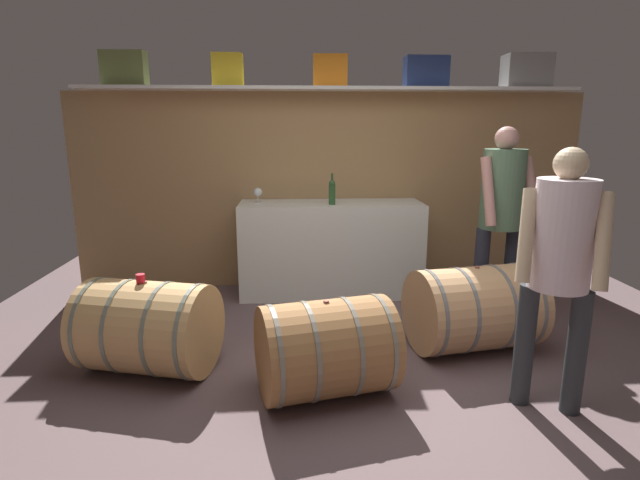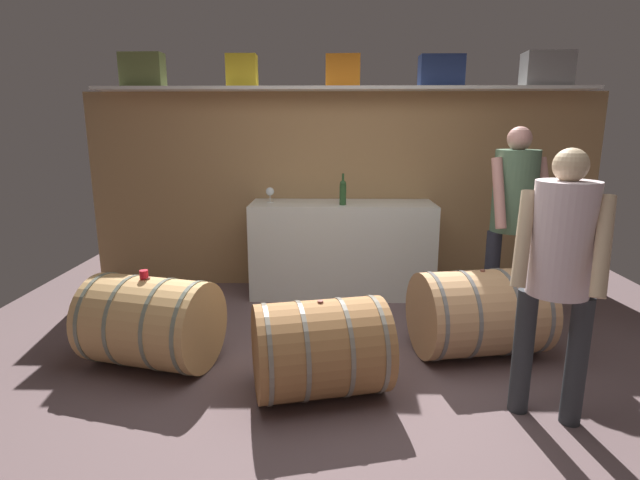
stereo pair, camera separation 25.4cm
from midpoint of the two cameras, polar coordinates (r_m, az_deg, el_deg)
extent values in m
cube|color=#634F51|center=(3.92, 4.83, -12.55)|extent=(6.48, 7.63, 0.02)
cube|color=#A88053|center=(5.24, 3.93, 5.65)|extent=(5.28, 0.10, 2.02)
cube|color=white|center=(5.06, 4.20, 17.04)|extent=(4.85, 0.40, 0.03)
cube|color=olive|center=(5.35, -18.51, 18.13)|extent=(0.42, 0.20, 0.32)
cube|color=yellow|center=(5.12, -7.54, 18.82)|extent=(0.30, 0.20, 0.31)
cube|color=orange|center=(5.07, 4.26, 18.89)|extent=(0.34, 0.29, 0.30)
cube|color=navy|center=(5.21, 15.27, 18.34)|extent=(0.42, 0.21, 0.30)
cube|color=gray|center=(5.53, 26.02, 17.32)|extent=(0.46, 0.31, 0.32)
cube|color=white|center=(4.99, 3.99, -1.04)|extent=(1.82, 0.58, 0.94)
cylinder|color=#2C552B|center=(4.76, 4.21, 5.22)|extent=(0.06, 0.06, 0.19)
sphere|color=#2C552B|center=(4.75, 4.23, 6.52)|extent=(0.06, 0.06, 0.06)
cylinder|color=#2C552B|center=(4.74, 4.24, 7.15)|extent=(0.02, 0.02, 0.09)
cylinder|color=white|center=(4.96, -4.32, 4.42)|extent=(0.07, 0.07, 0.00)
cylinder|color=white|center=(4.95, -4.33, 4.85)|extent=(0.01, 0.01, 0.07)
sphere|color=white|center=(4.94, -4.34, 5.61)|extent=(0.08, 0.08, 0.08)
sphere|color=maroon|center=(4.94, -4.34, 5.47)|extent=(0.05, 0.05, 0.05)
cylinder|color=tan|center=(3.70, -17.09, -9.07)|extent=(1.00, 0.84, 0.64)
cylinder|color=slate|center=(3.90, -21.65, -8.26)|extent=(0.19, 0.64, 0.65)
cylinder|color=slate|center=(3.77, -18.89, -8.76)|extent=(0.19, 0.64, 0.65)
cylinder|color=slate|center=(3.63, -15.21, -9.38)|extent=(0.19, 0.64, 0.65)
cylinder|color=slate|center=(3.52, -12.01, -9.90)|extent=(0.19, 0.64, 0.65)
cylinder|color=#8F4C45|center=(3.59, -17.43, -4.25)|extent=(0.04, 0.04, 0.01)
cylinder|color=#9F6D3E|center=(3.18, 2.38, -12.44)|extent=(0.94, 0.79, 0.61)
cylinder|color=gray|center=(3.12, -3.91, -13.01)|extent=(0.17, 0.61, 0.62)
cylinder|color=gray|center=(3.15, 0.02, -12.67)|extent=(0.17, 0.61, 0.62)
cylinder|color=gray|center=(3.21, 4.70, -12.20)|extent=(0.17, 0.61, 0.62)
cylinder|color=gray|center=(3.28, 8.34, -11.78)|extent=(0.17, 0.61, 0.62)
cylinder|color=brown|center=(3.06, 2.44, -7.16)|extent=(0.04, 0.04, 0.01)
cylinder|color=tan|center=(3.93, 19.75, -7.93)|extent=(1.03, 0.80, 0.64)
cylinder|color=slate|center=(3.76, 14.50, -8.50)|extent=(0.15, 0.65, 0.65)
cylinder|color=slate|center=(3.86, 17.80, -8.15)|extent=(0.15, 0.65, 0.65)
cylinder|color=slate|center=(4.00, 21.62, -7.71)|extent=(0.15, 0.65, 0.65)
cylinder|color=slate|center=(4.13, 24.51, -7.35)|extent=(0.15, 0.65, 0.65)
cylinder|color=brown|center=(3.83, 20.12, -3.37)|extent=(0.04, 0.04, 0.01)
cylinder|color=red|center=(3.59, -17.81, -3.81)|extent=(0.06, 0.06, 0.06)
cylinder|color=#272A37|center=(4.52, 20.72, -4.17)|extent=(0.12, 0.12, 0.82)
cylinder|color=#272A37|center=(4.68, 23.91, -3.88)|extent=(0.12, 0.12, 0.82)
cylinder|color=#537457|center=(4.45, 23.17, 5.22)|extent=(0.36, 0.36, 0.68)
sphere|color=tan|center=(4.42, 23.66, 10.69)|extent=(0.20, 0.20, 0.20)
cylinder|color=tan|center=(4.26, 21.62, 5.03)|extent=(0.13, 0.24, 0.57)
cylinder|color=tan|center=(4.48, 26.06, 4.99)|extent=(0.14, 0.28, 0.56)
cylinder|color=#2C3034|center=(3.25, 24.55, -11.69)|extent=(0.12, 0.12, 0.76)
cylinder|color=#2C3034|center=(3.26, 29.60, -12.18)|extent=(0.12, 0.12, 0.76)
cylinder|color=silver|center=(3.05, 28.41, 0.11)|extent=(0.33, 0.33, 0.63)
sphere|color=tan|center=(2.99, 29.23, 7.55)|extent=(0.18, 0.18, 0.18)
cylinder|color=tan|center=(2.95, 24.76, 0.11)|extent=(0.18, 0.25, 0.53)
cylinder|color=tan|center=(2.97, 32.08, -0.65)|extent=(0.19, 0.27, 0.53)
camera|label=1|loc=(0.13, -87.88, 0.49)|focal=27.67mm
camera|label=2|loc=(0.13, 92.12, -0.49)|focal=27.67mm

